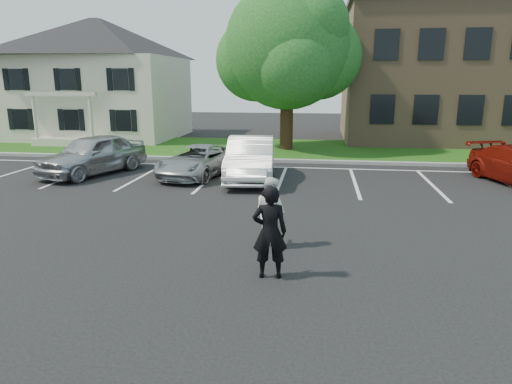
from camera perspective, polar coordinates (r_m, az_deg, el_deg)
ground_plane at (r=10.00m, az=-0.80°, el=-8.34°), size 90.00×90.00×0.00m
curb at (r=21.52m, az=4.05°, el=3.91°), size 40.00×0.30×0.15m
grass_strip at (r=25.47m, az=4.68°, el=5.36°), size 44.00×8.00×0.08m
stall_lines at (r=18.49m, az=7.72°, el=1.95°), size 34.00×5.36×0.01m
house at (r=32.50m, az=-18.93°, el=13.22°), size 10.30×9.22×7.60m
tree at (r=25.16m, az=4.21°, el=17.39°), size 7.80×7.20×8.80m
man_black_suit at (r=8.81m, az=1.73°, el=-5.04°), size 0.73×0.54×1.85m
man_white_shirt at (r=10.53m, az=1.84°, el=-2.46°), size 1.01×0.99×1.64m
car_silver_west at (r=19.85m, az=-19.72°, el=4.46°), size 3.49×5.16×1.63m
car_silver_minivan at (r=18.44m, az=-7.31°, el=3.85°), size 2.91×4.73×1.22m
car_white_sedan at (r=17.66m, az=-0.67°, el=4.20°), size 2.19×5.10×1.63m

